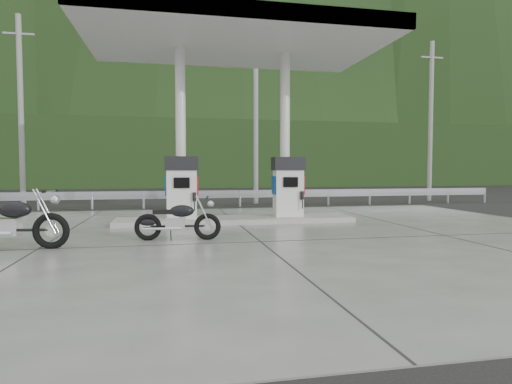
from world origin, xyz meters
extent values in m
plane|color=black|center=(0.00, 0.00, 0.00)|extent=(160.00, 160.00, 0.00)
cube|color=slate|center=(0.00, 0.00, 0.01)|extent=(18.00, 14.00, 0.02)
cube|color=#9D9A92|center=(0.00, 2.50, 0.10)|extent=(7.00, 1.40, 0.15)
cylinder|color=silver|center=(-1.60, 2.90, 2.67)|extent=(0.30, 0.30, 5.00)
cylinder|color=silver|center=(1.60, 2.90, 2.67)|extent=(0.30, 0.30, 5.00)
cube|color=silver|center=(0.00, 2.50, 5.37)|extent=(8.50, 5.00, 0.40)
cube|color=black|center=(0.00, 11.50, 0.00)|extent=(60.00, 7.00, 0.01)
cylinder|color=gray|center=(-8.00, 9.50, 4.00)|extent=(0.22, 0.22, 8.00)
cylinder|color=gray|center=(2.00, 9.50, 4.00)|extent=(0.22, 0.22, 8.00)
cylinder|color=gray|center=(11.00, 9.50, 4.00)|extent=(0.22, 0.22, 8.00)
cube|color=black|center=(0.00, 30.00, 3.00)|extent=(80.00, 6.00, 6.00)
camera|label=1|loc=(-1.92, -10.04, 1.59)|focal=30.00mm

